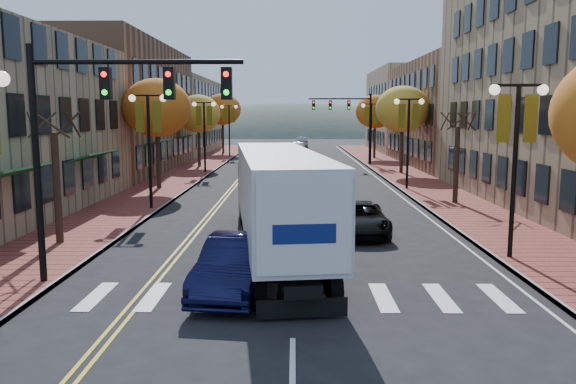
{
  "coord_description": "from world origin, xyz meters",
  "views": [
    {
      "loc": [
        0.03,
        -13.03,
        5.06
      ],
      "look_at": [
        -0.2,
        7.42,
        2.2
      ],
      "focal_mm": 35.0,
      "sensor_mm": 36.0,
      "label": 1
    }
  ],
  "objects": [
    {
      "name": "ground",
      "position": [
        0.0,
        0.0,
        0.0
      ],
      "size": [
        200.0,
        200.0,
        0.0
      ],
      "primitive_type": "plane",
      "color": "black",
      "rests_on": "ground"
    },
    {
      "name": "sidewalk_left",
      "position": [
        -9.0,
        32.5,
        0.07
      ],
      "size": [
        4.0,
        85.0,
        0.15
      ],
      "primitive_type": "cube",
      "color": "brown",
      "rests_on": "ground"
    },
    {
      "name": "sidewalk_right",
      "position": [
        9.0,
        32.5,
        0.07
      ],
      "size": [
        4.0,
        85.0,
        0.15
      ],
      "primitive_type": "cube",
      "color": "brown",
      "rests_on": "ground"
    },
    {
      "name": "building_left_mid",
      "position": [
        -17.0,
        36.0,
        5.5
      ],
      "size": [
        12.0,
        24.0,
        11.0
      ],
      "primitive_type": "cube",
      "color": "brown",
      "rests_on": "ground"
    },
    {
      "name": "building_left_far",
      "position": [
        -17.0,
        61.0,
        4.75
      ],
      "size": [
        12.0,
        26.0,
        9.5
      ],
      "primitive_type": "cube",
      "color": "#9E8966",
      "rests_on": "ground"
    },
    {
      "name": "building_right_mid",
      "position": [
        18.5,
        42.0,
        5.0
      ],
      "size": [
        15.0,
        24.0,
        10.0
      ],
      "primitive_type": "cube",
      "color": "brown",
      "rests_on": "ground"
    },
    {
      "name": "building_right_far",
      "position": [
        18.5,
        64.0,
        5.5
      ],
      "size": [
        15.0,
        20.0,
        11.0
      ],
      "primitive_type": "cube",
      "color": "#9E8966",
      "rests_on": "ground"
    },
    {
      "name": "tree_left_a",
      "position": [
        -9.0,
        8.0,
        2.25
      ],
      "size": [
        0.28,
        0.28,
        4.2
      ],
      "color": "#382619",
      "rests_on": "sidewalk_left"
    },
    {
      "name": "tree_left_b",
      "position": [
        -9.0,
        24.0,
        5.45
      ],
      "size": [
        4.48,
        4.48,
        7.21
      ],
      "color": "#382619",
      "rests_on": "sidewalk_left"
    },
    {
      "name": "tree_left_c",
      "position": [
        -9.0,
        40.0,
        5.05
      ],
      "size": [
        4.16,
        4.16,
        6.69
      ],
      "color": "#382619",
      "rests_on": "sidewalk_left"
    },
    {
      "name": "tree_left_d",
      "position": [
        -9.0,
        58.0,
        5.6
      ],
      "size": [
        4.61,
        4.61,
        7.42
      ],
      "color": "#382619",
      "rests_on": "sidewalk_left"
    },
    {
      "name": "tree_right_b",
      "position": [
        9.0,
        18.0,
        2.25
      ],
      "size": [
        0.28,
        0.28,
        4.2
      ],
      "color": "#382619",
      "rests_on": "sidewalk_right"
    },
    {
      "name": "tree_right_c",
      "position": [
        9.0,
        34.0,
        5.45
      ],
      "size": [
        4.48,
        4.48,
        7.21
      ],
      "color": "#382619",
      "rests_on": "sidewalk_right"
    },
    {
      "name": "tree_right_d",
      "position": [
        9.0,
        50.0,
        5.29
      ],
      "size": [
        4.35,
        4.35,
        7.0
      ],
      "color": "#382619",
      "rests_on": "sidewalk_right"
    },
    {
      "name": "lamp_left_b",
      "position": [
        -7.5,
        16.0,
        4.29
      ],
      "size": [
        1.96,
        0.36,
        6.05
      ],
      "color": "black",
      "rests_on": "ground"
    },
    {
      "name": "lamp_left_c",
      "position": [
        -7.5,
        34.0,
        4.29
      ],
      "size": [
        1.96,
        0.36,
        6.05
      ],
      "color": "black",
      "rests_on": "ground"
    },
    {
      "name": "lamp_left_d",
      "position": [
        -7.5,
        52.0,
        4.29
      ],
      "size": [
        1.96,
        0.36,
        6.05
      ],
      "color": "black",
      "rests_on": "ground"
    },
    {
      "name": "lamp_right_a",
      "position": [
        7.5,
        6.0,
        4.29
      ],
      "size": [
        1.96,
        0.36,
        6.05
      ],
      "color": "black",
      "rests_on": "ground"
    },
    {
      "name": "lamp_right_b",
      "position": [
        7.5,
        24.0,
        4.29
      ],
      "size": [
        1.96,
        0.36,
        6.05
      ],
      "color": "black",
      "rests_on": "ground"
    },
    {
      "name": "lamp_right_c",
      "position": [
        7.5,
        42.0,
        4.29
      ],
      "size": [
        1.96,
        0.36,
        6.05
      ],
      "color": "black",
      "rests_on": "ground"
    },
    {
      "name": "traffic_mast_near",
      "position": [
        -5.48,
        3.0,
        4.92
      ],
      "size": [
        6.1,
        0.35,
        7.0
      ],
      "color": "black",
      "rests_on": "ground"
    },
    {
      "name": "traffic_mast_far",
      "position": [
        5.48,
        42.0,
        4.92
      ],
      "size": [
        6.1,
        0.34,
        7.0
      ],
      "color": "black",
      "rests_on": "ground"
    },
    {
      "name": "semi_truck",
      "position": [
        -0.65,
        7.2,
        2.2
      ],
      "size": [
        4.26,
        15.27,
        3.77
      ],
      "rotation": [
        0.0,
        0.0,
        0.12
      ],
      "color": "black",
      "rests_on": "ground"
    },
    {
      "name": "navy_sedan",
      "position": [
        -1.61,
        2.46,
        0.8
      ],
      "size": [
        2.27,
        5.04,
        1.6
      ],
      "primitive_type": "imported",
      "rotation": [
        0.0,
        0.0,
        -0.12
      ],
      "color": "black",
      "rests_on": "ground"
    },
    {
      "name": "black_suv",
      "position": [
        2.8,
        10.31,
        0.67
      ],
      "size": [
        2.32,
        4.88,
        1.35
      ],
      "primitive_type": "imported",
      "rotation": [
        0.0,
        0.0,
        -0.02
      ],
      "color": "black",
      "rests_on": "ground"
    },
    {
      "name": "car_far_white",
      "position": [
        -3.17,
        47.35,
        0.7
      ],
      "size": [
        1.83,
        4.19,
        1.41
      ],
      "primitive_type": "imported",
      "rotation": [
        0.0,
        0.0,
        -0.04
      ],
      "color": "white",
      "rests_on": "ground"
    },
    {
      "name": "car_far_silver",
      "position": [
        0.52,
        61.28,
        0.64
      ],
      "size": [
        2.07,
        4.52,
        1.28
      ],
      "primitive_type": "imported",
      "rotation": [
        0.0,
        0.0,
        -0.06
      ],
      "color": "#ADACB4",
      "rests_on": "ground"
    },
    {
      "name": "car_far_oncoming",
      "position": [
        1.18,
        72.6,
        0.78
      ],
      "size": [
        1.7,
        4.74,
        1.56
      ],
      "primitive_type": "imported",
      "rotation": [
        0.0,
        0.0,
        3.15
      ],
      "color": "#93949A",
      "rests_on": "ground"
    }
  ]
}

